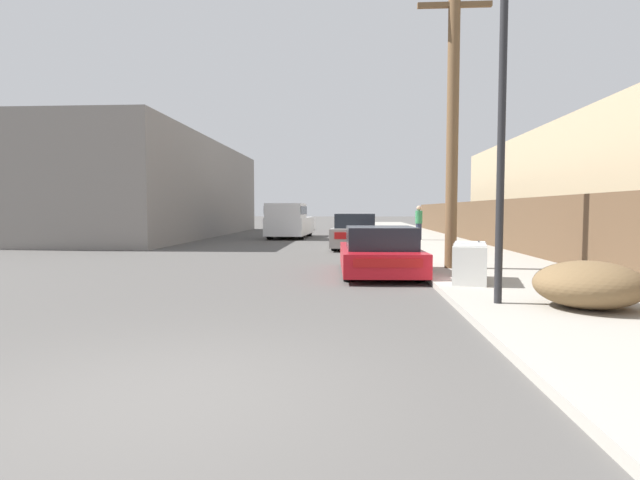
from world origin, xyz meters
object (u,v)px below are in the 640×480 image
(discarded_fridge, at_px, (470,262))
(car_parked_mid, at_px, (356,232))
(pickup_truck, at_px, (289,221))
(brush_pile, at_px, (589,284))
(street_lamp, at_px, (502,119))
(utility_pole, at_px, (453,119))
(pedestrian, at_px, (419,222))
(parked_sports_car_red, at_px, (379,253))

(discarded_fridge, bearing_deg, car_parked_mid, 115.94)
(pickup_truck, height_order, brush_pile, pickup_truck)
(street_lamp, relative_size, brush_pile, 3.16)
(utility_pole, xyz_separation_m, street_lamp, (-0.20, -4.77, -0.85))
(pickup_truck, xyz_separation_m, pedestrian, (6.70, -3.04, 0.02))
(discarded_fridge, distance_m, utility_pole, 4.08)
(discarded_fridge, relative_size, pickup_truck, 0.30)
(car_parked_mid, height_order, brush_pile, car_parked_mid)
(car_parked_mid, relative_size, brush_pile, 2.90)
(parked_sports_car_red, bearing_deg, brush_pile, -60.14)
(discarded_fridge, distance_m, brush_pile, 2.94)
(car_parked_mid, relative_size, utility_pole, 0.64)
(parked_sports_car_red, xyz_separation_m, brush_pile, (2.86, -4.58, -0.07))
(car_parked_mid, xyz_separation_m, pickup_truck, (-3.62, 7.01, 0.28))
(parked_sports_car_red, distance_m, street_lamp, 5.18)
(utility_pole, distance_m, brush_pile, 6.18)
(discarded_fridge, xyz_separation_m, pedestrian, (0.86, 14.08, 0.46))
(discarded_fridge, xyz_separation_m, car_parked_mid, (-2.22, 10.11, 0.15))
(pickup_truck, bearing_deg, car_parked_mid, 119.53)
(parked_sports_car_red, xyz_separation_m, street_lamp, (1.62, -4.27, 2.45))
(utility_pole, distance_m, pedestrian, 12.08)
(parked_sports_car_red, relative_size, car_parked_mid, 0.90)
(parked_sports_car_red, height_order, car_parked_mid, car_parked_mid)
(pickup_truck, relative_size, utility_pole, 0.77)
(car_parked_mid, relative_size, pickup_truck, 0.83)
(parked_sports_car_red, bearing_deg, discarded_fridge, -49.03)
(discarded_fridge, relative_size, street_lamp, 0.34)
(utility_pole, distance_m, street_lamp, 4.85)
(car_parked_mid, bearing_deg, street_lamp, -77.52)
(utility_pole, xyz_separation_m, pedestrian, (0.78, 11.71, -2.87))
(utility_pole, bearing_deg, parked_sports_car_red, -164.42)
(parked_sports_car_red, bearing_deg, pedestrian, 75.92)
(brush_pile, relative_size, pedestrian, 0.95)
(discarded_fridge, relative_size, brush_pile, 1.06)
(parked_sports_car_red, bearing_deg, street_lamp, -71.30)
(parked_sports_car_red, xyz_separation_m, car_parked_mid, (-0.48, 8.25, 0.13))
(pickup_truck, relative_size, brush_pile, 3.50)
(pedestrian, bearing_deg, discarded_fridge, -93.49)
(discarded_fridge, distance_m, street_lamp, 3.46)
(parked_sports_car_red, distance_m, car_parked_mid, 8.26)
(parked_sports_car_red, bearing_deg, utility_pole, 13.49)
(car_parked_mid, distance_m, street_lamp, 12.90)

